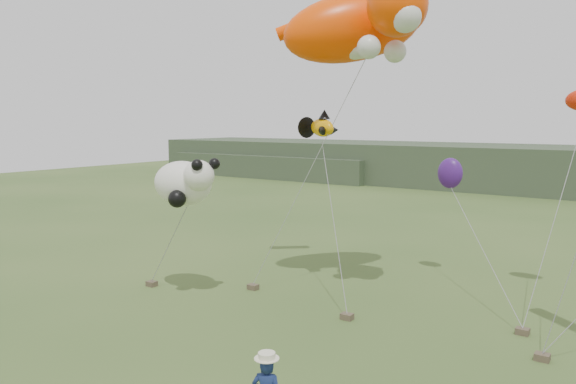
{
  "coord_description": "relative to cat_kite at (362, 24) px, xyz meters",
  "views": [
    {
      "loc": [
        7.82,
        -10.21,
        6.33
      ],
      "look_at": [
        -1.43,
        3.0,
        4.28
      ],
      "focal_mm": 35.0,
      "sensor_mm": 36.0,
      "label": 1
    }
  ],
  "objects": [
    {
      "name": "misc_kites",
      "position": [
        4.23,
        3.84,
        -4.09
      ],
      "size": [
        5.94,
        1.3,
        3.79
      ],
      "color": "red",
      "rests_on": "ground"
    },
    {
      "name": "fish_kite",
      "position": [
        -1.85,
        -0.09,
        -3.57
      ],
      "size": [
        2.2,
        1.45,
        1.06
      ],
      "color": "#EE9E04",
      "rests_on": "ground"
    },
    {
      "name": "headland",
      "position": [
        -1.49,
        36.93,
        -7.76
      ],
      "size": [
        90.0,
        13.0,
        4.0
      ],
      "color": "#2D3D28",
      "rests_on": "ground"
    },
    {
      "name": "cat_kite",
      "position": [
        0.0,
        0.0,
        0.0
      ],
      "size": [
        7.01,
        5.8,
        3.4
      ],
      "color": "#FF4400",
      "rests_on": "ground"
    },
    {
      "name": "panda_kite",
      "position": [
        -4.88,
        -3.9,
        -5.52
      ],
      "size": [
        2.81,
        1.82,
        1.75
      ],
      "color": "white",
      "rests_on": "ground"
    },
    {
      "name": "sandbag_anchors",
      "position": [
        0.69,
        -2.31,
        -9.58
      ],
      "size": [
        14.11,
        3.3,
        0.19
      ],
      "color": "brown",
      "rests_on": "ground"
    }
  ]
}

